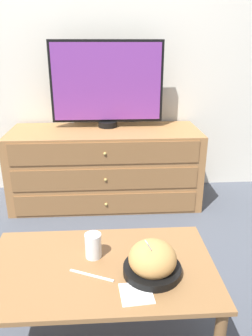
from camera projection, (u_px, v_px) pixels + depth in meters
The scene contains 9 objects.
ground_plane at pixel (91, 185), 3.08m from camera, with size 12.00×12.00×0.00m, color #474C56.
wall_back at pixel (85, 37), 2.64m from camera, with size 12.00×0.05×2.60m.
dresser at pixel (106, 166), 2.69m from camera, with size 1.50×0.58×0.61m.
tv at pixel (107, 84), 2.56m from camera, with size 0.88×0.15×0.67m.
coffee_table at pixel (101, 275), 1.39m from camera, with size 0.96×0.57×0.38m.
takeout_bowl at pixel (152, 261), 1.31m from camera, with size 0.24×0.24×0.18m.
drink_cup at pixel (93, 247), 1.41m from camera, with size 0.07×0.07×0.11m.
napkin at pixel (136, 293), 1.22m from camera, with size 0.13×0.13×0.00m.
knife at pixel (91, 275), 1.31m from camera, with size 0.18×0.09×0.01m.
Camera 1 is at (0.16, -2.84, 1.25)m, focal length 35.00 mm.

